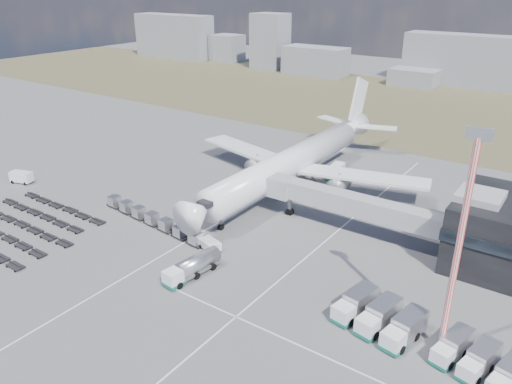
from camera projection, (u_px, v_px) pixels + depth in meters
The scene contains 15 objects.
ground at pixel (184, 252), 75.75m from camera, with size 420.00×420.00×0.00m, color #565659.
grass_strip at pixel (420, 109), 158.44m from camera, with size 420.00×90.00×0.01m, color #48422B.
lane_markings at pixel (248, 263), 72.84m from camera, with size 47.12×110.00×0.01m.
jet_bridge at pixel (341, 201), 80.71m from camera, with size 30.30×3.80×7.05m.
airliner at pixel (295, 161), 97.99m from camera, with size 51.59×64.53×17.62m.
skyline at pixel (400, 61), 197.18m from camera, with size 323.26×24.32×24.00m.
fuel_tanker at pixel (192, 267), 69.14m from camera, with size 3.34×9.34×2.95m.
pushback_tug at pixel (210, 245), 76.09m from camera, with size 3.55×1.99×1.57m, color white.
utility_van at pixel (21, 177), 100.93m from camera, with size 4.45×2.01×2.36m, color white.
catering_truck at pixel (336, 172), 103.24m from camera, with size 3.04×5.93×2.61m.
service_trucks_near at pixel (379, 316), 59.01m from camera, with size 10.26×8.46×2.79m.
service_trucks_far at pixel (479, 361), 52.38m from camera, with size 9.29×7.81×2.47m.
uld_row at pixel (152, 218), 83.79m from camera, with size 24.48×4.25×1.89m.
baggage_dollies at pixel (6, 228), 82.18m from camera, with size 26.91×21.69×0.69m.
floodlight_mast at pixel (458, 250), 50.68m from camera, with size 2.45×1.99×25.75m.
Camera 1 is at (46.86, -47.69, 38.35)m, focal length 35.00 mm.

